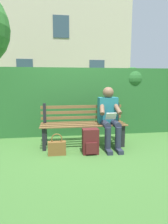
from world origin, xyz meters
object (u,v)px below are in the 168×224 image
Objects in this scene: park_bench at (83,123)px; backpack at (90,141)px; handbag at (57,148)px; person_seated at (109,115)px.

park_bench is 0.57m from backpack.
park_bench is 4.34× the size of handbag.
backpack is at bearing 37.96° from person_seated.
backpack is (0.44, 0.34, -0.41)m from person_seated.
person_seated reaches higher than handbag.
park_bench is at bearing -19.35° from person_seated.
person_seated is 2.59× the size of backpack.
park_bench is at bearing -82.45° from backpack.
backpack is at bearing 97.55° from park_bench.
handbag is at bearing -1.59° from backpack.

